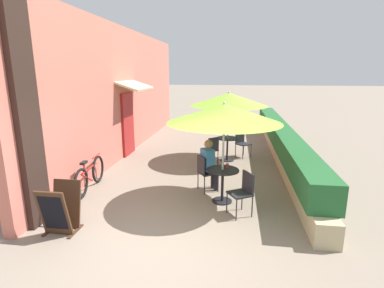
% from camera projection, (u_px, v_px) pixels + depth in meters
% --- Properties ---
extents(ground_plane, '(120.00, 120.00, 0.00)m').
position_uv_depth(ground_plane, '(154.00, 251.00, 4.77)').
color(ground_plane, gray).
extents(cafe_facade_wall, '(0.98, 12.28, 4.20)m').
position_uv_depth(cafe_facade_wall, '(127.00, 92.00, 10.41)').
color(cafe_facade_wall, '#C66B5B').
rests_on(cafe_facade_wall, ground_plane).
extents(planter_hedge, '(0.60, 11.28, 1.01)m').
position_uv_depth(planter_hedge, '(280.00, 140.00, 10.07)').
color(planter_hedge, tan).
rests_on(planter_hedge, ground_plane).
extents(patio_table_near, '(0.71, 0.71, 0.74)m').
position_uv_depth(patio_table_near, '(222.00, 179.00, 6.49)').
color(patio_table_near, black).
rests_on(patio_table_near, ground_plane).
extents(patio_umbrella_near, '(2.39, 2.39, 2.20)m').
position_uv_depth(patio_umbrella_near, '(224.00, 113.00, 6.15)').
color(patio_umbrella_near, '#B7B7BC').
rests_on(patio_umbrella_near, ground_plane).
extents(cafe_chair_near_left, '(0.55, 0.55, 0.87)m').
position_uv_depth(cafe_chair_near_left, '(243.00, 190.00, 5.90)').
color(cafe_chair_near_left, '#232328').
rests_on(cafe_chair_near_left, ground_plane).
extents(cafe_chair_near_right, '(0.55, 0.55, 0.87)m').
position_uv_depth(cafe_chair_near_right, '(205.00, 170.00, 7.08)').
color(cafe_chair_near_right, '#232328').
rests_on(cafe_chair_near_right, ground_plane).
extents(seated_patron_near_right, '(0.51, 0.48, 1.25)m').
position_uv_depth(seated_patron_near_right, '(210.00, 163.00, 7.08)').
color(seated_patron_near_right, '#23232D').
rests_on(seated_patron_near_right, ground_plane).
extents(coffee_cup_near, '(0.07, 0.07, 0.09)m').
position_uv_depth(coffee_cup_near, '(227.00, 166.00, 6.56)').
color(coffee_cup_near, '#B73D3D').
rests_on(coffee_cup_near, patio_table_near).
extents(patio_table_mid, '(0.71, 0.71, 0.74)m').
position_uv_depth(patio_table_mid, '(227.00, 145.00, 9.54)').
color(patio_table_mid, black).
rests_on(patio_table_mid, ground_plane).
extents(patio_umbrella_mid, '(2.39, 2.39, 2.20)m').
position_uv_depth(patio_umbrella_mid, '(229.00, 99.00, 9.20)').
color(patio_umbrella_mid, '#B7B7BC').
rests_on(patio_umbrella_mid, ground_plane).
extents(cafe_chair_mid_left, '(0.56, 0.56, 0.87)m').
position_uv_depth(cafe_chair_mid_left, '(242.00, 142.00, 9.97)').
color(cafe_chair_mid_left, '#232328').
rests_on(cafe_chair_mid_left, ground_plane).
extents(cafe_chair_mid_right, '(0.56, 0.56, 0.87)m').
position_uv_depth(cafe_chair_mid_right, '(211.00, 148.00, 9.11)').
color(cafe_chair_mid_right, '#232328').
rests_on(cafe_chair_mid_right, ground_plane).
extents(coffee_cup_mid, '(0.07, 0.07, 0.09)m').
position_uv_depth(coffee_cup_mid, '(224.00, 136.00, 9.58)').
color(coffee_cup_mid, white).
rests_on(coffee_cup_mid, patio_table_mid).
extents(bicycle_leaning, '(0.19, 1.72, 0.79)m').
position_uv_depth(bicycle_leaning, '(90.00, 175.00, 7.19)').
color(bicycle_leaning, black).
rests_on(bicycle_leaning, ground_plane).
extents(menu_board, '(0.54, 0.63, 0.88)m').
position_uv_depth(menu_board, '(61.00, 209.00, 5.28)').
color(menu_board, '#422819').
rests_on(menu_board, ground_plane).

